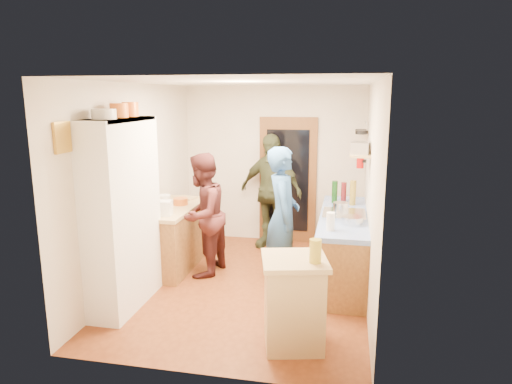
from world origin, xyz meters
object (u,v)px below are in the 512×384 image
(island_base, at_px, (294,304))
(person_back, at_px, (271,191))
(person_left, at_px, (206,214))
(person_hob, at_px, (285,216))
(right_counter_base, at_px, (343,248))
(hutch_body, at_px, (123,214))

(island_base, bearing_deg, person_back, 103.82)
(person_left, xyz_separation_m, person_back, (0.69, 1.31, 0.08))
(person_hob, bearing_deg, person_left, 75.33)
(right_counter_base, bearing_deg, person_left, -174.16)
(hutch_body, xyz_separation_m, island_base, (2.05, -0.53, -0.67))
(right_counter_base, bearing_deg, person_back, 136.41)
(island_base, height_order, person_hob, person_hob)
(island_base, height_order, person_back, person_back)
(person_left, bearing_deg, hutch_body, -20.91)
(hutch_body, xyz_separation_m, person_hob, (1.75, 1.02, -0.20))
(right_counter_base, relative_size, person_hob, 1.22)
(island_base, height_order, person_left, person_left)
(person_back, bearing_deg, person_left, -98.62)
(hutch_body, relative_size, island_base, 2.56)
(person_hob, distance_m, person_left, 1.12)
(person_left, relative_size, person_back, 0.91)
(hutch_body, bearing_deg, island_base, -14.47)
(island_base, relative_size, person_left, 0.51)
(island_base, distance_m, person_back, 3.07)
(person_hob, height_order, person_left, person_hob)
(right_counter_base, xyz_separation_m, person_left, (-1.86, -0.19, 0.43))
(island_base, bearing_deg, person_left, 130.76)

